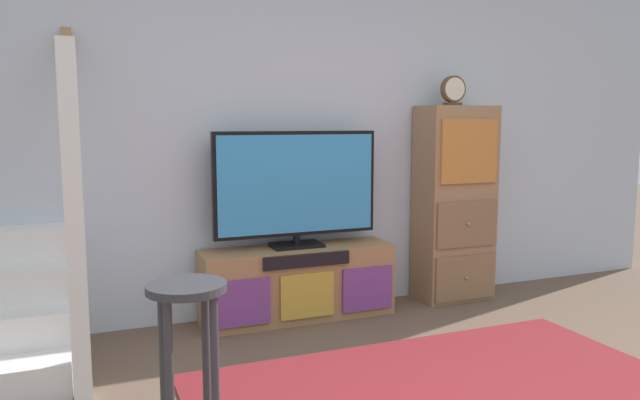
{
  "coord_description": "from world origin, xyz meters",
  "views": [
    {
      "loc": [
        -1.73,
        -1.77,
        1.41
      ],
      "look_at": [
        -0.29,
        1.81,
        0.9
      ],
      "focal_mm": 34.0,
      "sensor_mm": 36.0,
      "label": 1
    }
  ],
  "objects_px": {
    "side_cabinet": "(455,204)",
    "desk_clock": "(453,91)",
    "media_console": "(298,283)",
    "television": "(296,186)",
    "bar_stool_near": "(187,327)"
  },
  "relations": [
    {
      "from": "media_console",
      "to": "desk_clock",
      "type": "height_order",
      "value": "desk_clock"
    },
    {
      "from": "television",
      "to": "side_cabinet",
      "type": "relative_size",
      "value": 0.78
    },
    {
      "from": "television",
      "to": "side_cabinet",
      "type": "xyz_separation_m",
      "value": [
        1.31,
        -0.01,
        -0.19
      ]
    },
    {
      "from": "side_cabinet",
      "to": "desk_clock",
      "type": "height_order",
      "value": "desk_clock"
    },
    {
      "from": "television",
      "to": "bar_stool_near",
      "type": "height_order",
      "value": "television"
    },
    {
      "from": "media_console",
      "to": "bar_stool_near",
      "type": "height_order",
      "value": "bar_stool_near"
    },
    {
      "from": "side_cabinet",
      "to": "bar_stool_near",
      "type": "height_order",
      "value": "side_cabinet"
    },
    {
      "from": "television",
      "to": "desk_clock",
      "type": "distance_m",
      "value": 1.43
    },
    {
      "from": "media_console",
      "to": "bar_stool_near",
      "type": "xyz_separation_m",
      "value": [
        -1.02,
        -1.45,
        0.28
      ]
    },
    {
      "from": "television",
      "to": "desk_clock",
      "type": "height_order",
      "value": "desk_clock"
    },
    {
      "from": "television",
      "to": "desk_clock",
      "type": "bearing_deg",
      "value": -1.3
    },
    {
      "from": "media_console",
      "to": "side_cabinet",
      "type": "height_order",
      "value": "side_cabinet"
    },
    {
      "from": "media_console",
      "to": "bar_stool_near",
      "type": "bearing_deg",
      "value": -125.12
    },
    {
      "from": "media_console",
      "to": "side_cabinet",
      "type": "bearing_deg",
      "value": 0.44
    },
    {
      "from": "media_console",
      "to": "television",
      "type": "xyz_separation_m",
      "value": [
        0.0,
        0.02,
        0.69
      ]
    }
  ]
}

